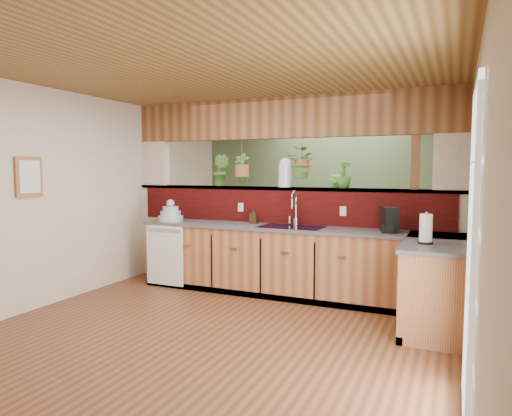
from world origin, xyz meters
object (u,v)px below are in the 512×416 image
at_px(paper_towel, 426,229).
at_px(coffee_maker, 389,221).
at_px(glass_jar, 285,173).
at_px(dish_stack, 171,214).
at_px(shelving_console, 311,233).
at_px(soap_dispenser, 253,216).
at_px(faucet, 295,207).

bearing_deg(paper_towel, coffee_maker, 122.30).
xyz_separation_m(coffee_maker, glass_jar, (-1.44, 0.38, 0.55)).
bearing_deg(glass_jar, coffee_maker, -14.92).
relative_size(dish_stack, shelving_console, 0.22).
distance_m(soap_dispenser, shelving_console, 2.21).
xyz_separation_m(dish_stack, paper_towel, (3.44, -0.63, 0.05)).
bearing_deg(shelving_console, soap_dispenser, -73.29).
bearing_deg(paper_towel, faucet, 152.55).
distance_m(paper_towel, glass_jar, 2.24).
xyz_separation_m(coffee_maker, paper_towel, (0.44, -0.70, 0.01)).
relative_size(dish_stack, paper_towel, 1.11).
bearing_deg(faucet, coffee_maker, -7.67).
bearing_deg(shelving_console, paper_towel, -34.03).
relative_size(coffee_maker, glass_jar, 0.76).
bearing_deg(coffee_maker, glass_jar, 141.56).
distance_m(dish_stack, glass_jar, 1.72).
bearing_deg(faucet, glass_jar, 134.70).
distance_m(faucet, glass_jar, 0.54).
distance_m(dish_stack, shelving_console, 2.76).
relative_size(dish_stack, coffee_maker, 1.19).
height_order(glass_jar, shelving_console, glass_jar).
relative_size(soap_dispenser, shelving_console, 0.13).
distance_m(soap_dispenser, glass_jar, 0.73).
xyz_separation_m(dish_stack, shelving_console, (1.36, 2.35, -0.50)).
xyz_separation_m(glass_jar, shelving_console, (-0.19, 1.90, -1.09)).
relative_size(faucet, glass_jar, 1.17).
height_order(coffee_maker, paper_towel, paper_towel).
bearing_deg(dish_stack, shelving_console, 59.88).
height_order(paper_towel, glass_jar, glass_jar).
height_order(soap_dispenser, coffee_maker, coffee_maker).
distance_m(faucet, paper_towel, 1.88).
distance_m(coffee_maker, glass_jar, 1.59).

